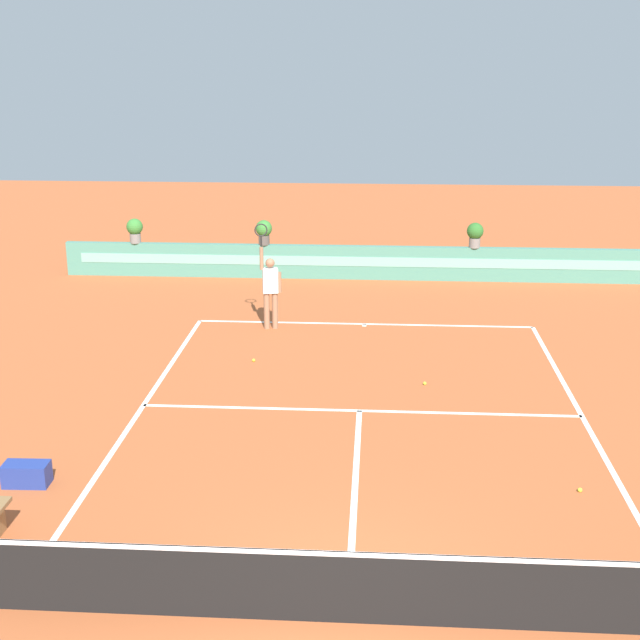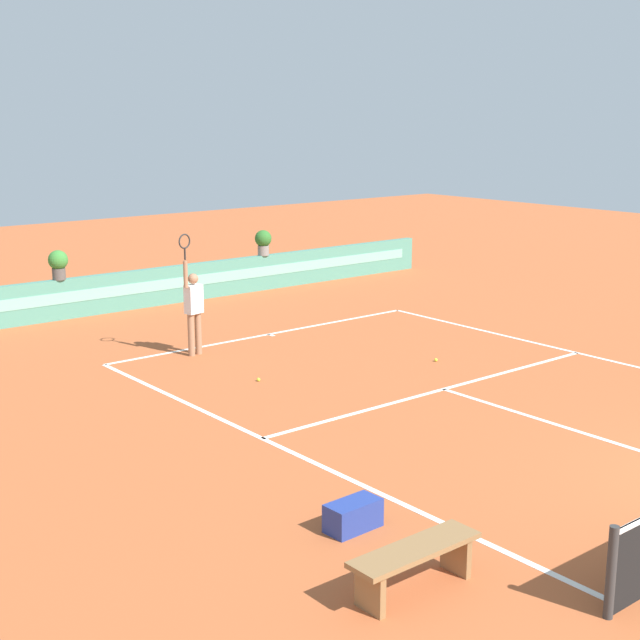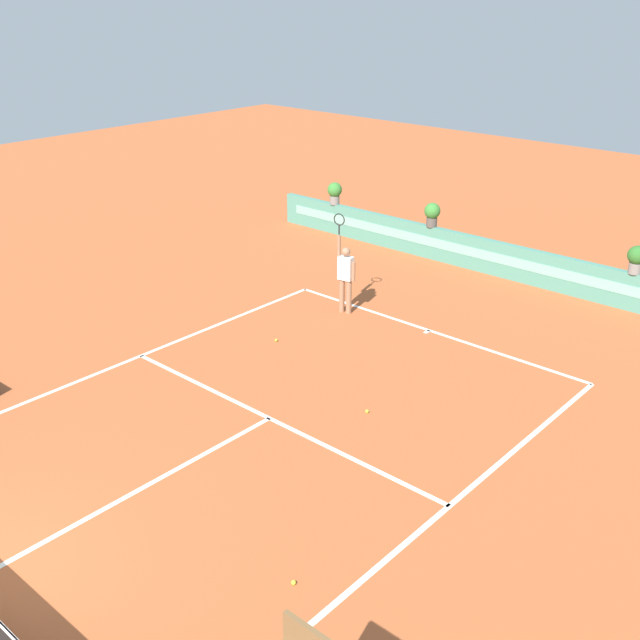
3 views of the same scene
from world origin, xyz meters
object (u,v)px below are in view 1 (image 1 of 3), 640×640
object	(u,v)px
gear_bag	(27,474)
potted_plant_far_left	(135,229)
tennis_ball_by_sideline	(254,360)
tennis_player	(270,287)
potted_plant_right	(475,233)
tennis_ball_near_baseline	(425,383)
potted_plant_left	(264,231)
tennis_ball_mid_court	(580,490)

from	to	relation	value
gear_bag	potted_plant_far_left	xyz separation A→B (m)	(-1.81, 13.26, 1.23)
tennis_ball_by_sideline	potted_plant_far_left	distance (m)	8.81
tennis_player	potted_plant_right	xyz separation A→B (m)	(5.37, 4.99, 0.36)
tennis_player	tennis_ball_near_baseline	distance (m)	5.14
potted_plant_right	potted_plant_left	xyz separation A→B (m)	(-6.15, 0.00, 0.00)
potted_plant_right	potted_plant_far_left	size ratio (longest dim) A/B	1.00
tennis_ball_near_baseline	tennis_ball_mid_court	size ratio (longest dim) A/B	1.00
tennis_ball_mid_court	potted_plant_far_left	world-z (taller)	potted_plant_far_left
tennis_player	potted_plant_far_left	bearing A→B (deg)	132.86
tennis_player	tennis_ball_mid_court	size ratio (longest dim) A/B	38.01
tennis_ball_near_baseline	tennis_ball_by_sideline	distance (m)	3.82
potted_plant_right	potted_plant_left	bearing A→B (deg)	180.00
gear_bag	tennis_ball_mid_court	xyz separation A→B (m)	(8.52, 0.32, -0.15)
potted_plant_right	potted_plant_left	distance (m)	6.15
tennis_ball_near_baseline	potted_plant_right	bearing A→B (deg)	78.05
tennis_player	tennis_ball_near_baseline	xyz separation A→B (m)	(3.56, -3.58, -1.02)
tennis_player	potted_plant_left	size ratio (longest dim) A/B	3.57
potted_plant_far_left	tennis_ball_by_sideline	bearing A→B (deg)	-58.49
tennis_ball_near_baseline	tennis_ball_by_sideline	xyz separation A→B (m)	(-3.64, 1.15, 0.00)
potted_plant_right	tennis_ball_by_sideline	bearing A→B (deg)	-126.33
tennis_ball_by_sideline	potted_plant_far_left	size ratio (longest dim) A/B	0.09
potted_plant_far_left	tennis_ball_mid_court	bearing A→B (deg)	-51.39
tennis_ball_near_baseline	potted_plant_left	xyz separation A→B (m)	(-4.33, 8.57, 1.38)
tennis_player	tennis_ball_mid_court	distance (m)	9.84
tennis_ball_mid_court	tennis_ball_by_sideline	size ratio (longest dim) A/B	1.00
gear_bag	tennis_player	size ratio (longest dim) A/B	0.27
gear_bag	tennis_player	distance (m)	8.78
tennis_ball_mid_court	potted_plant_right	size ratio (longest dim) A/B	0.09
gear_bag	potted_plant_far_left	size ratio (longest dim) A/B	0.97
tennis_ball_by_sideline	potted_plant_right	bearing A→B (deg)	53.67
potted_plant_right	tennis_player	bearing A→B (deg)	-137.09
potted_plant_left	potted_plant_right	bearing A→B (deg)	0.00
gear_bag	tennis_ball_near_baseline	world-z (taller)	gear_bag
tennis_ball_by_sideline	potted_plant_right	size ratio (longest dim) A/B	0.09
tennis_ball_near_baseline	tennis_ball_by_sideline	world-z (taller)	same
potted_plant_right	potted_plant_far_left	bearing A→B (deg)	180.00
potted_plant_right	tennis_ball_near_baseline	bearing A→B (deg)	-101.95
tennis_player	potted_plant_left	distance (m)	5.06
potted_plant_left	potted_plant_far_left	distance (m)	3.85
tennis_player	potted_plant_right	world-z (taller)	tennis_player
tennis_ball_near_baseline	potted_plant_left	distance (m)	9.70
tennis_ball_near_baseline	potted_plant_left	bearing A→B (deg)	116.84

